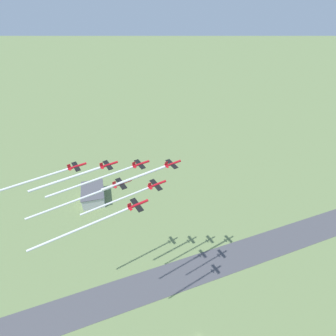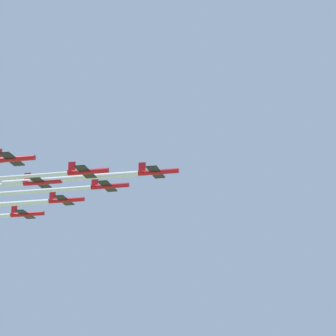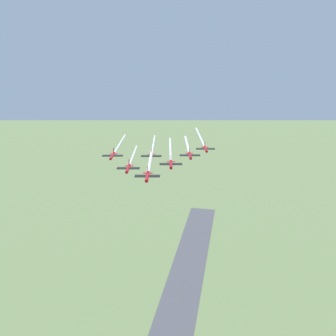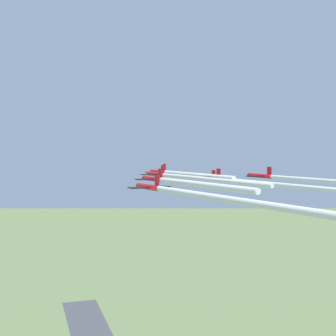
{
  "view_description": "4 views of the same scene",
  "coord_description": "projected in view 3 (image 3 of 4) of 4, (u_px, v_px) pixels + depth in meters",
  "views": [
    {
      "loc": [
        -66.51,
        38.06,
        204.48
      ],
      "look_at": [
        43.12,
        11.72,
        118.45
      ],
      "focal_mm": 28.0,
      "sensor_mm": 36.0,
      "label": 1
    },
    {
      "loc": [
        -111.63,
        -90.29,
        56.4
      ],
      "look_at": [
        47.35,
        5.85,
        119.17
      ],
      "focal_mm": 85.0,
      "sensor_mm": 36.0,
      "label": 2
    },
    {
      "loc": [
        89.81,
        -98.87,
        157.52
      ],
      "look_at": [
        53.05,
        13.27,
        120.78
      ],
      "focal_mm": 35.0,
      "sensor_mm": 36.0,
      "label": 3
    },
    {
      "loc": [
        73.12,
        162.31,
        125.79
      ],
      "look_at": [
        42.07,
        1.62,
        119.3
      ],
      "focal_mm": 50.0,
      "sensor_mm": 36.0,
      "label": 4
    }
  ],
  "objects": [
    {
      "name": "smoke_trail_5",
      "position": [
        120.0,
        143.0,
        176.01
      ],
      "size": [
        14.32,
        40.89,
        0.98
      ],
      "rotation": [
        0.0,
        0.0,
        3.46
      ],
      "color": "white"
    },
    {
      "name": "smoke_trail_3",
      "position": [
        187.0,
        144.0,
        173.14
      ],
      "size": [
        12.73,
        35.25,
        1.3
      ],
      "rotation": [
        0.0,
        0.0,
        3.46
      ],
      "color": "white"
    },
    {
      "name": "smoke_trail_2",
      "position": [
        133.0,
        155.0,
        158.08
      ],
      "size": [
        11.72,
        33.25,
        0.88
      ],
      "rotation": [
        0.0,
        0.0,
        3.46
      ],
      "color": "white"
    },
    {
      "name": "smoke_trail_0",
      "position": [
        150.0,
        160.0,
        143.84
      ],
      "size": [
        12.65,
        34.93,
        1.33
      ],
      "rotation": [
        0.0,
        0.0,
        3.46
      ],
      "color": "white"
    },
    {
      "name": "smoke_trail_1",
      "position": [
        170.0,
        148.0,
        162.79
      ],
      "size": [
        15.3,
        43.68,
        1.05
      ],
      "rotation": [
        0.0,
        0.0,
        3.46
      ],
      "color": "white"
    },
    {
      "name": "jet_3",
      "position": [
        190.0,
        155.0,
        151.13
      ],
      "size": [
        9.89,
        10.18,
        3.43
      ],
      "rotation": [
        0.0,
        0.0,
        3.46
      ],
      "color": "red"
    },
    {
      "name": "jet_2",
      "position": [
        128.0,
        168.0,
        137.01
      ],
      "size": [
        9.89,
        10.18,
        3.43
      ],
      "rotation": [
        0.0,
        0.0,
        3.46
      ],
      "color": "red"
    },
    {
      "name": "jet_4",
      "position": [
        151.0,
        156.0,
        151.2
      ],
      "size": [
        9.89,
        10.18,
        3.43
      ],
      "rotation": [
        0.0,
        0.0,
        3.46
      ],
      "color": "red"
    },
    {
      "name": "jet_6",
      "position": [
        206.0,
        149.0,
        165.89
      ],
      "size": [
        9.89,
        10.18,
        3.43
      ],
      "rotation": [
        0.0,
        0.0,
        3.46
      ],
      "color": "red"
    },
    {
      "name": "jet_5",
      "position": [
        112.0,
        156.0,
        151.12
      ],
      "size": [
        9.89,
        10.18,
        3.43
      ],
      "rotation": [
        0.0,
        0.0,
        3.46
      ],
      "color": "red"
    },
    {
      "name": "jet_0",
      "position": [
        147.0,
        176.0,
        122.0
      ],
      "size": [
        9.89,
        10.18,
        3.43
      ],
      "rotation": [
        0.0,
        0.0,
        3.46
      ],
      "color": "red"
    },
    {
      "name": "jet_1",
      "position": [
        171.0,
        164.0,
        136.5
      ],
      "size": [
        9.89,
        10.18,
        3.43
      ],
      "rotation": [
        0.0,
        0.0,
        3.46
      ],
      "color": "red"
    },
    {
      "name": "smoke_trail_4",
      "position": [
        153.0,
        144.0,
        175.16
      ],
      "size": [
        13.68,
        39.01,
        0.95
      ],
      "rotation": [
        0.0,
        0.0,
        3.46
      ],
      "color": "white"
    },
    {
      "name": "smoke_trail_6",
      "position": [
        200.0,
        136.0,
        195.25
      ],
      "size": [
        17.46,
        49.85,
        1.19
      ],
      "rotation": [
        0.0,
        0.0,
        3.46
      ],
      "color": "white"
    }
  ]
}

